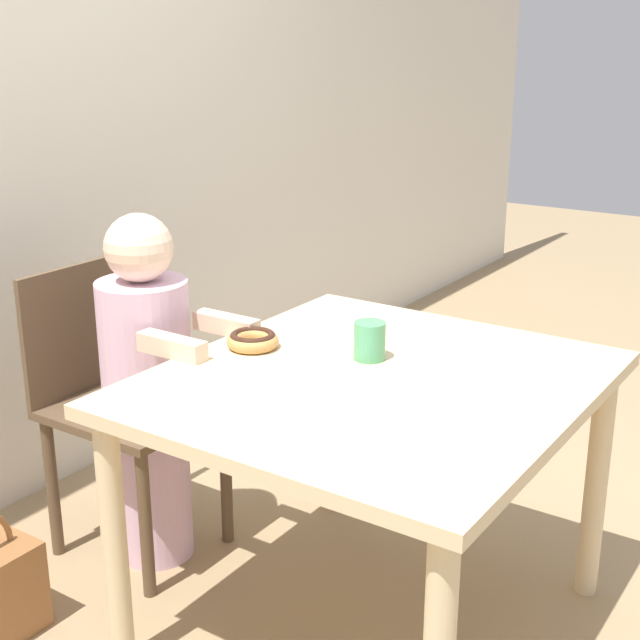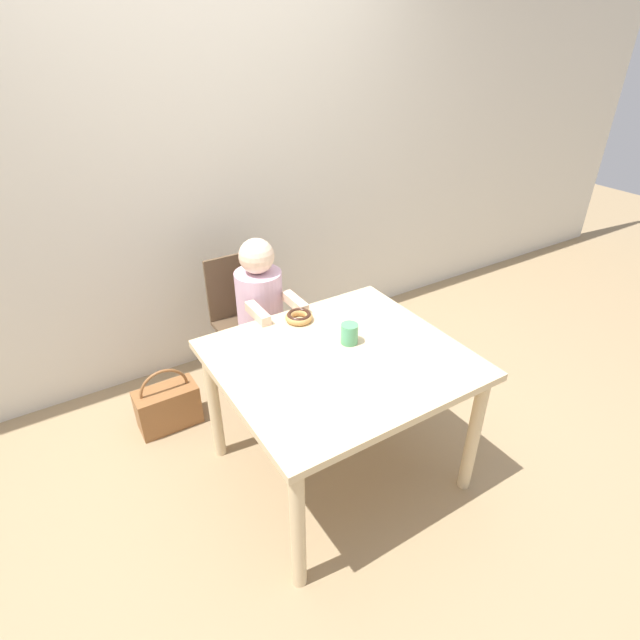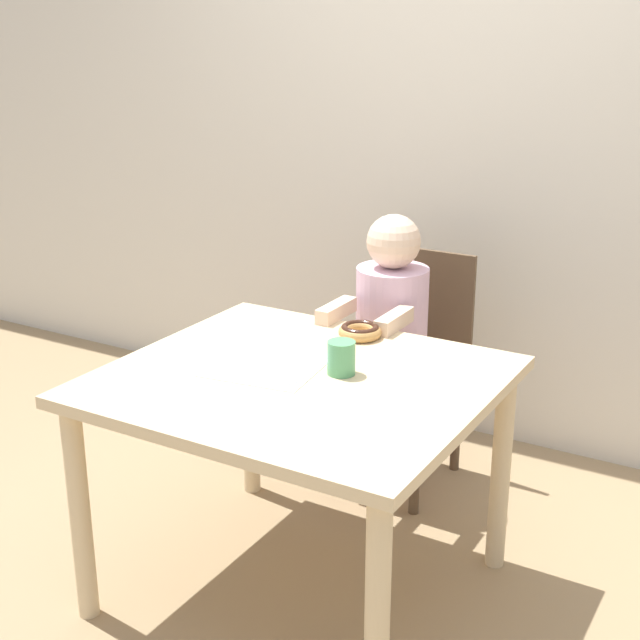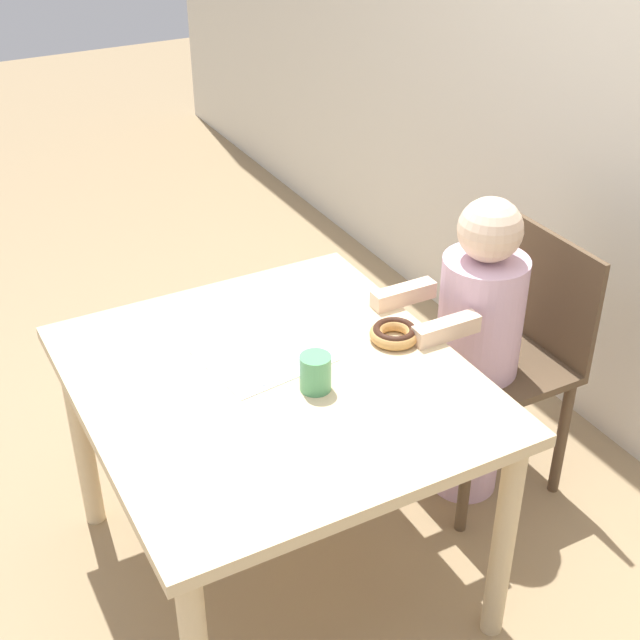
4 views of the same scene
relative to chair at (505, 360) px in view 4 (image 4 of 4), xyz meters
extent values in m
plane|color=#997F5B|center=(0.05, -0.82, -0.46)|extent=(12.00, 12.00, 0.00)
cube|color=beige|center=(0.05, -0.82, 0.23)|extent=(1.06, 0.96, 0.03)
cylinder|color=beige|center=(-0.42, -1.24, -0.12)|extent=(0.06, 0.06, 0.67)
cylinder|color=beige|center=(-0.42, -0.40, -0.12)|extent=(0.06, 0.06, 0.67)
cylinder|color=beige|center=(0.52, -0.40, -0.12)|extent=(0.06, 0.06, 0.67)
cube|color=brown|center=(0.00, -0.06, 0.00)|extent=(0.40, 0.44, 0.03)
cube|color=brown|center=(0.00, 0.15, 0.20)|extent=(0.40, 0.02, 0.38)
cylinder|color=brown|center=(-0.17, -0.25, -0.24)|extent=(0.04, 0.04, 0.44)
cylinder|color=brown|center=(0.17, -0.25, -0.24)|extent=(0.04, 0.04, 0.44)
cylinder|color=brown|center=(-0.17, 0.13, -0.24)|extent=(0.04, 0.04, 0.44)
cylinder|color=brown|center=(0.17, 0.13, -0.24)|extent=(0.04, 0.04, 0.44)
cylinder|color=silver|center=(0.00, -0.12, -0.22)|extent=(0.22, 0.22, 0.46)
cylinder|color=silver|center=(0.00, -0.12, 0.20)|extent=(0.25, 0.25, 0.38)
sphere|color=beige|center=(0.00, -0.12, 0.48)|extent=(0.19, 0.19, 0.19)
cube|color=beige|center=(-0.11, -0.32, 0.27)|extent=(0.05, 0.20, 0.05)
cube|color=beige|center=(0.11, -0.32, 0.27)|extent=(0.05, 0.20, 0.05)
torus|color=tan|center=(0.05, -0.46, 0.26)|extent=(0.14, 0.14, 0.04)
torus|color=#381E14|center=(0.05, -0.46, 0.28)|extent=(0.12, 0.12, 0.02)
cube|color=white|center=(-0.06, -0.81, 0.25)|extent=(0.34, 0.34, 0.00)
cube|color=brown|center=(-0.57, -0.04, -0.33)|extent=(0.34, 0.17, 0.24)
torus|color=brown|center=(-0.57, -0.04, -0.21)|extent=(0.27, 0.02, 0.27)
cylinder|color=#519E66|center=(0.15, -0.75, 0.29)|extent=(0.08, 0.08, 0.10)
cylinder|color=silver|center=(-0.01, -0.86, 0.25)|extent=(0.18, 0.18, 0.01)
camera|label=1|loc=(-1.66, -1.82, 1.02)|focal=50.00mm
camera|label=2|loc=(-0.98, -2.31, 1.52)|focal=28.00mm
camera|label=3|loc=(1.28, -2.80, 1.20)|focal=50.00mm
camera|label=4|loc=(1.76, -1.60, 1.57)|focal=50.00mm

